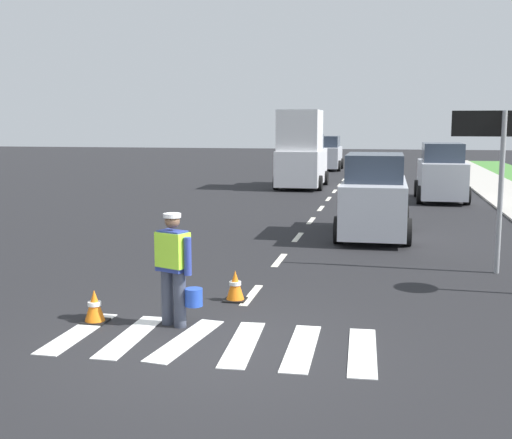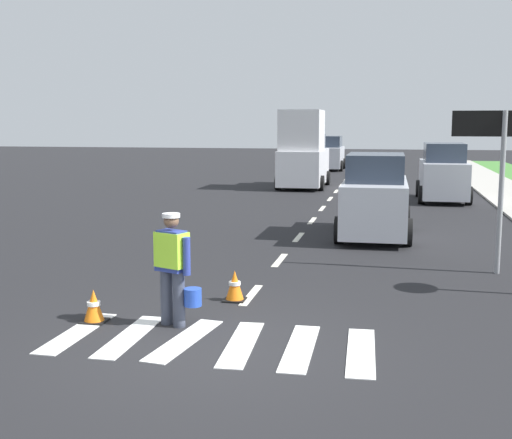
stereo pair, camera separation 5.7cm
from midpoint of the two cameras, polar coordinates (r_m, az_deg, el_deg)
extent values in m
plane|color=black|center=(29.46, 7.03, 2.48)|extent=(96.00, 96.00, 0.00)
cube|color=white|center=(9.87, -15.00, -9.39)|extent=(0.39, 1.90, 0.01)
cube|color=white|center=(9.55, -10.64, -9.85)|extent=(0.37, 1.90, 0.01)
cube|color=white|center=(9.29, -5.99, -10.27)|extent=(0.62, 1.93, 0.01)
cube|color=white|center=(9.09, -1.09, -10.65)|extent=(0.46, 1.92, 0.01)
cube|color=white|center=(8.96, 4.01, -10.96)|extent=(0.39, 1.91, 0.01)
cube|color=white|center=(8.90, 9.22, -11.18)|extent=(0.43, 1.91, 0.01)
cube|color=silver|center=(11.54, -0.28, -6.53)|extent=(0.14, 1.40, 0.01)
cube|color=silver|center=(14.41, 2.17, -3.53)|extent=(0.14, 1.40, 0.01)
cube|color=silver|center=(17.32, 3.78, -1.53)|extent=(0.14, 1.40, 0.01)
cube|color=silver|center=(20.26, 4.93, -0.11)|extent=(0.14, 1.40, 0.01)
cube|color=silver|center=(23.22, 5.79, 0.95)|extent=(0.14, 1.40, 0.01)
cube|color=silver|center=(26.18, 6.45, 1.77)|extent=(0.14, 1.40, 0.01)
cube|color=silver|center=(29.16, 6.98, 2.43)|extent=(0.14, 1.40, 0.01)
cube|color=silver|center=(32.13, 7.41, 2.96)|extent=(0.14, 1.40, 0.01)
cube|color=silver|center=(35.12, 7.77, 3.40)|extent=(0.14, 1.40, 0.01)
cube|color=silver|center=(38.10, 8.07, 3.77)|extent=(0.14, 1.40, 0.01)
cube|color=silver|center=(41.09, 8.33, 4.09)|extent=(0.14, 1.40, 0.01)
cube|color=silver|center=(44.08, 8.56, 4.37)|extent=(0.14, 1.40, 0.01)
cube|color=silver|center=(47.07, 8.75, 4.61)|extent=(0.14, 1.40, 0.01)
cube|color=silver|center=(50.06, 8.92, 4.82)|extent=(0.14, 1.40, 0.01)
cube|color=silver|center=(53.05, 9.08, 5.01)|extent=(0.14, 1.40, 0.01)
cube|color=silver|center=(56.04, 9.21, 5.18)|extent=(0.14, 1.40, 0.01)
cylinder|color=#383D4C|center=(9.93, -7.55, -6.64)|extent=(0.18, 0.18, 0.82)
cylinder|color=#383D4C|center=(9.78, -6.49, -6.86)|extent=(0.18, 0.18, 0.82)
cube|color=navy|center=(9.69, -7.10, -2.69)|extent=(0.46, 0.38, 0.60)
cube|color=#A5EA33|center=(9.69, -7.10, -2.58)|extent=(0.53, 0.44, 0.51)
cylinder|color=navy|center=(9.89, -8.31, -2.79)|extent=(0.11, 0.11, 0.55)
cylinder|color=navy|center=(9.52, -5.83, -3.18)|extent=(0.11, 0.11, 0.55)
sphere|color=brown|center=(9.62, -7.15, -0.12)|extent=(0.22, 0.22, 0.22)
cylinder|color=silver|center=(9.61, -7.15, 0.35)|extent=(0.26, 0.26, 0.06)
cylinder|color=#2347B7|center=(9.73, -5.30, -6.68)|extent=(0.26, 0.26, 0.26)
cylinder|color=gray|center=(13.80, 20.47, 2.13)|extent=(0.10, 0.10, 3.20)
cube|color=white|center=(13.71, 19.07, 7.82)|extent=(1.10, 0.05, 0.44)
cube|color=black|center=(13.69, 19.08, 7.82)|extent=(1.16, 0.04, 0.50)
cube|color=black|center=(10.31, -13.60, -8.52)|extent=(0.36, 0.36, 0.03)
cone|color=orange|center=(10.24, -13.65, -7.17)|extent=(0.30, 0.30, 0.47)
cylinder|color=white|center=(10.24, -13.65, -7.04)|extent=(0.20, 0.20, 0.06)
cube|color=black|center=(11.21, -1.69, -6.93)|extent=(0.36, 0.36, 0.03)
cone|color=orange|center=(11.14, -1.70, -5.63)|extent=(0.30, 0.30, 0.49)
cylinder|color=white|center=(11.13, -1.70, -5.51)|extent=(0.20, 0.20, 0.06)
cube|color=silver|center=(30.79, 4.19, 4.56)|extent=(1.90, 4.60, 1.56)
cube|color=#2D3847|center=(31.54, 4.40, 6.70)|extent=(1.67, 1.61, 0.70)
cube|color=silver|center=(29.93, 4.03, 7.67)|extent=(1.80, 2.53, 1.80)
cylinder|color=black|center=(29.32, 5.71, 3.14)|extent=(0.22, 0.68, 0.68)
cylinder|color=black|center=(29.58, 1.96, 3.22)|extent=(0.22, 0.68, 0.68)
cylinder|color=black|center=(32.14, 6.23, 3.58)|extent=(0.22, 0.68, 0.68)
cylinder|color=black|center=(32.38, 2.80, 3.65)|extent=(0.22, 0.68, 0.68)
cube|color=silver|center=(42.58, 6.33, 5.37)|extent=(1.70, 3.98, 1.27)
cube|color=#2D3847|center=(42.64, 6.37, 6.69)|extent=(1.49, 2.19, 0.70)
cylinder|color=black|center=(41.31, 7.37, 4.60)|extent=(0.22, 0.68, 0.68)
cylinder|color=black|center=(41.47, 4.97, 4.65)|extent=(0.22, 0.68, 0.68)
cylinder|color=black|center=(43.77, 7.61, 4.80)|extent=(0.22, 0.68, 0.68)
cylinder|color=black|center=(43.92, 5.34, 4.85)|extent=(0.22, 0.68, 0.68)
cube|color=silver|center=(17.62, 10.29, 1.22)|extent=(1.61, 4.04, 1.29)
cube|color=#2D3847|center=(17.43, 10.37, 4.44)|extent=(1.42, 2.22, 0.70)
cylinder|color=black|center=(18.96, 7.85, 0.29)|extent=(0.22, 0.68, 0.68)
cylinder|color=black|center=(18.93, 12.84, 0.14)|extent=(0.22, 0.68, 0.68)
cylinder|color=black|center=(16.48, 7.28, -0.90)|extent=(0.22, 0.68, 0.68)
cylinder|color=black|center=(16.45, 13.02, -1.07)|extent=(0.22, 0.68, 0.68)
cube|color=silver|center=(26.39, 15.87, 3.39)|extent=(1.64, 3.95, 1.33)
cube|color=#2D3847|center=(26.23, 15.97, 5.58)|extent=(1.44, 2.17, 0.70)
cylinder|color=black|center=(27.61, 13.90, 2.62)|extent=(0.22, 0.68, 0.68)
cylinder|color=black|center=(27.73, 17.37, 2.51)|extent=(0.22, 0.68, 0.68)
cylinder|color=black|center=(25.17, 14.12, 2.08)|extent=(0.22, 0.68, 0.68)
cylinder|color=black|center=(25.30, 17.92, 1.96)|extent=(0.22, 0.68, 0.68)
camera|label=1|loc=(0.03, -89.87, 0.02)|focal=46.44mm
camera|label=2|loc=(0.03, 90.13, -0.02)|focal=46.44mm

